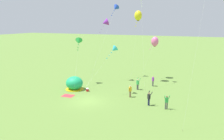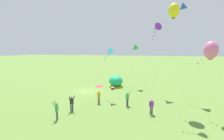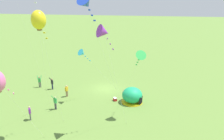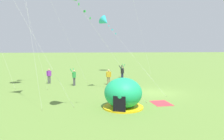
% 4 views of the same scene
% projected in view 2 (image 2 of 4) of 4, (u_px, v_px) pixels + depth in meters
% --- Properties ---
extents(ground_plane, '(300.00, 300.00, 0.00)m').
position_uv_depth(ground_plane, '(88.00, 91.00, 25.28)').
color(ground_plane, olive).
extents(popup_tent, '(2.81, 2.81, 2.10)m').
position_uv_depth(popup_tent, '(116.00, 81.00, 28.47)').
color(popup_tent, '#1EAD6B').
rests_on(popup_tent, ground).
extents(picnic_blanket, '(1.80, 1.43, 0.01)m').
position_uv_depth(picnic_blanket, '(99.00, 86.00, 28.60)').
color(picnic_blanket, '#CC333D').
rests_on(picnic_blanket, ground).
extents(cooler_box, '(0.62, 0.64, 0.44)m').
position_uv_depth(cooler_box, '(113.00, 88.00, 26.35)').
color(cooler_box, red).
rests_on(cooler_box, ground).
extents(person_far_back, '(0.42, 0.50, 1.72)m').
position_uv_depth(person_far_back, '(151.00, 106.00, 16.20)').
color(person_far_back, '#4C4C51').
rests_on(person_far_back, ground).
extents(person_watching_sky, '(0.71, 0.70, 1.89)m').
position_uv_depth(person_watching_sky, '(72.00, 103.00, 17.08)').
color(person_watching_sky, '#1E2347').
rests_on(person_watching_sky, ground).
extents(person_arms_raised, '(0.72, 0.65, 1.89)m').
position_uv_depth(person_arms_raised, '(127.00, 98.00, 18.63)').
color(person_arms_raised, '#4C4C51').
rests_on(person_arms_raised, ground).
extents(person_center_field, '(0.71, 0.61, 1.89)m').
position_uv_depth(person_center_field, '(57.00, 110.00, 15.00)').
color(person_center_field, '#4C4C51').
rests_on(person_center_field, ground).
extents(person_near_tent, '(0.37, 0.55, 1.72)m').
position_uv_depth(person_near_tent, '(99.00, 96.00, 19.60)').
color(person_near_tent, '#8C7251').
rests_on(person_near_tent, ground).
extents(kite_green, '(3.01, 6.19, 7.97)m').
position_uv_depth(kite_green, '(135.00, 48.00, 27.73)').
color(kite_green, silver).
rests_on(kite_green, ground).
extents(kite_purple, '(3.05, 2.50, 11.13)m').
position_uv_depth(kite_purple, '(157.00, 28.00, 23.29)').
color(kite_purple, silver).
rests_on(kite_purple, ground).
extents(kite_pink, '(2.67, 3.46, 7.85)m').
position_uv_depth(kite_pink, '(211.00, 50.00, 15.03)').
color(kite_pink, silver).
rests_on(kite_pink, ground).
extents(kite_blue, '(2.86, 7.93, 13.69)m').
position_uv_depth(kite_blue, '(182.00, 8.00, 21.53)').
color(kite_blue, silver).
rests_on(kite_blue, ground).
extents(kite_yellow, '(1.29, 3.23, 12.39)m').
position_uv_depth(kite_yellow, '(174.00, 11.00, 17.51)').
color(kite_yellow, silver).
rests_on(kite_yellow, ground).
extents(kite_cyan, '(4.24, 5.65, 7.21)m').
position_uv_depth(kite_cyan, '(109.00, 52.00, 21.33)').
color(kite_cyan, silver).
rests_on(kite_cyan, ground).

